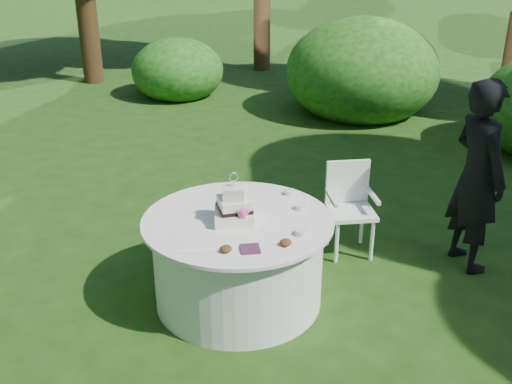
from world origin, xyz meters
TOP-DOWN VIEW (x-y plane):
  - ground at (0.00, 0.00)m, footprint 80.00×80.00m
  - napkins at (0.04, -0.52)m, footprint 0.14×0.14m
  - feather_plume at (-0.28, -0.48)m, footprint 0.48×0.07m
  - guest at (2.19, 0.34)m, footprint 0.53×0.71m
  - table at (0.00, 0.00)m, footprint 1.56×1.56m
  - cake at (-0.03, -0.04)m, footprint 0.33×0.34m
  - chair at (1.15, 0.75)m, footprint 0.44×0.42m
  - votives at (0.50, 0.07)m, footprint 0.18×0.86m
  - petal_cups at (0.09, -0.50)m, footprint 0.54×0.13m

SIDE VIEW (x-z plane):
  - ground at x=0.00m, z-range 0.00..0.00m
  - table at x=0.00m, z-range 0.00..0.77m
  - chair at x=1.15m, z-range 0.07..0.96m
  - feather_plume at x=-0.28m, z-range 0.77..0.78m
  - napkins at x=0.04m, z-range 0.77..0.79m
  - votives at x=0.50m, z-range 0.77..0.81m
  - petal_cups at x=0.09m, z-range 0.77..0.82m
  - cake at x=-0.03m, z-range 0.67..1.10m
  - guest at x=2.19m, z-range 0.00..1.78m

